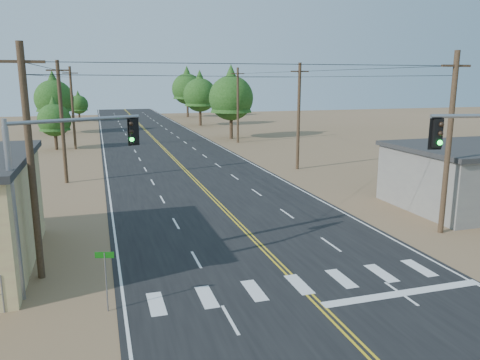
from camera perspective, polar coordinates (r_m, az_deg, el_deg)
name	(u,v)px	position (r m, az deg, el deg)	size (l,w,h in m)	color
road	(195,180)	(40.53, -5.55, 0.04)	(15.00, 200.00, 0.02)	black
utility_pole_left_near	(31,163)	(21.31, -24.14, 1.94)	(1.80, 0.30, 10.00)	#4C3826
utility_pole_left_mid	(62,122)	(41.09, -20.88, 6.68)	(1.80, 0.30, 10.00)	#4C3826
utility_pole_left_far	(73,107)	(61.01, -19.73, 8.32)	(1.80, 0.30, 10.00)	#4C3826
utility_pole_right_near	(449,143)	(27.93, 24.11, 4.15)	(1.80, 0.30, 10.00)	#4C3826
utility_pole_right_mid	(299,116)	(44.88, 7.16, 7.78)	(1.80, 0.30, 10.00)	#4C3826
utility_pole_right_far	(238,105)	(63.63, -0.27, 9.16)	(1.80, 0.30, 10.00)	#4C3826
signal_mast_left	(53,176)	(19.92, -21.85, 0.51)	(5.13, 2.39, 7.11)	gray
street_sign	(106,272)	(18.24, -16.07, -10.70)	(0.68, 0.21, 2.34)	gray
tree_left_near	(54,117)	(61.54, -21.73, 7.17)	(3.94, 3.94, 6.57)	#3F2D1E
tree_left_mid	(54,95)	(79.71, -21.77, 9.59)	(5.93, 5.93, 9.88)	#3F2D1E
tree_left_far	(78,103)	(100.96, -19.10, 8.91)	(3.76, 3.76, 6.26)	#3F2D1E
tree_right_near	(231,93)	(67.89, -1.10, 10.50)	(6.35, 6.35, 10.59)	#3F2D1E
tree_right_mid	(200,92)	(87.67, -4.92, 10.69)	(6.12, 6.12, 10.19)	#3F2D1E
tree_right_far	(187,86)	(107.93, -6.47, 11.35)	(6.86, 6.86, 11.43)	#3F2D1E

